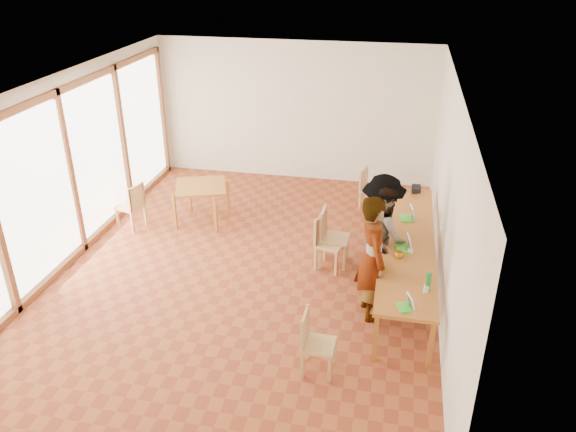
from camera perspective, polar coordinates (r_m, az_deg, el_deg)
name	(u,v)px	position (r m, az deg, el deg)	size (l,w,h in m)	color
ground	(249,267)	(9.27, -4.03, -5.22)	(8.00, 8.00, 0.00)	#974924
wall_back	(295,112)	(12.26, 0.71, 10.53)	(6.00, 0.10, 3.00)	white
wall_front	(127,354)	(5.38, -16.05, -13.32)	(6.00, 0.10, 3.00)	white
wall_right	(448,200)	(8.33, 15.98, 1.62)	(0.10, 8.00, 3.00)	white
window_wall	(69,169)	(9.77, -21.37, 4.48)	(0.10, 8.00, 3.00)	white
ceiling	(242,83)	(8.11, -4.71, 13.28)	(6.00, 8.00, 0.04)	white
communal_table	(407,242)	(8.72, 12.05, -2.64)	(0.80, 4.00, 0.75)	#A25F24
side_table	(201,189)	(10.54, -8.84, 2.70)	(0.90, 0.90, 0.75)	#A25F24
chair_near	(312,336)	(6.96, 2.41, -12.11)	(0.40, 0.40, 0.45)	tan
chair_mid	(329,231)	(9.12, 4.17, -1.49)	(0.47, 0.47, 0.51)	tan
chair_far	(325,236)	(9.03, 3.83, -2.07)	(0.52, 0.52, 0.48)	tan
chair_empty	(367,184)	(11.21, 8.05, 3.23)	(0.46, 0.46, 0.43)	tan
chair_spare	(133,202)	(10.61, -15.43, 1.41)	(0.51, 0.51, 0.47)	tan
person_near	(373,258)	(7.79, 8.58, -4.21)	(0.67, 0.44, 1.84)	gray
person_mid	(384,235)	(8.58, 9.68, -1.89)	(0.81, 0.63, 1.67)	gray
person_far	(381,230)	(8.62, 9.44, -1.40)	(1.14, 0.65, 1.76)	gray
laptop_near	(407,305)	(7.14, 12.03, -8.81)	(0.24, 0.26, 0.18)	#47D22F
laptop_mid	(406,246)	(8.39, 11.89, -2.96)	(0.27, 0.30, 0.23)	#47D22F
laptop_far	(409,216)	(9.30, 12.22, 0.03)	(0.27, 0.30, 0.23)	#47D22F
yellow_mug	(399,255)	(8.17, 11.23, -3.87)	(0.12, 0.12, 0.09)	orange
green_bottle	(428,282)	(7.47, 14.08, -6.50)	(0.07, 0.07, 0.28)	#1E7131
clear_glass	(426,289)	(7.50, 13.86, -7.20)	(0.07, 0.07, 0.09)	silver
condiment_cup	(410,251)	(8.33, 12.31, -3.49)	(0.08, 0.08, 0.06)	white
pink_phone	(419,193)	(10.29, 13.17, 2.24)	(0.05, 0.10, 0.01)	#C23B78
black_pouch	(416,189)	(10.37, 12.89, 2.69)	(0.16, 0.26, 0.09)	black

